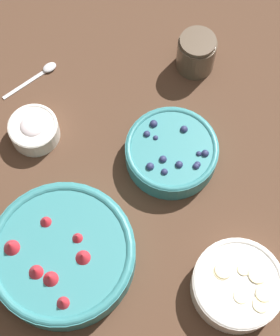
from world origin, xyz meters
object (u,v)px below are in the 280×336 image
(bowl_bananas, at_px, (238,285))
(bowl_strawberries, at_px, (62,254))
(bowl_cream, at_px, (34,129))
(bowl_blueberries, at_px, (172,152))
(jar_chocolate, at_px, (196,54))

(bowl_bananas, bearing_deg, bowl_strawberries, -117.17)
(bowl_cream, bearing_deg, bowl_blueberries, 62.34)
(bowl_strawberries, bearing_deg, jar_chocolate, 131.81)
(bowl_bananas, distance_m, jar_chocolate, 0.50)
(bowl_bananas, relative_size, jar_chocolate, 1.88)
(bowl_cream, bearing_deg, bowl_bananas, 33.78)
(bowl_blueberries, distance_m, jar_chocolate, 0.23)
(bowl_strawberries, xyz_separation_m, bowl_blueberries, (-0.14, 0.26, -0.01))
(bowl_blueberries, bearing_deg, bowl_cream, -117.66)
(bowl_blueberries, xyz_separation_m, bowl_cream, (-0.13, -0.25, -0.00))
(bowl_blueberries, height_order, bowl_bananas, bowl_blueberries)
(bowl_bananas, bearing_deg, jar_chocolate, 169.29)
(bowl_blueberries, distance_m, bowl_bananas, 0.29)
(bowl_strawberries, height_order, bowl_cream, bowl_strawberries)
(bowl_cream, distance_m, jar_chocolate, 0.38)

